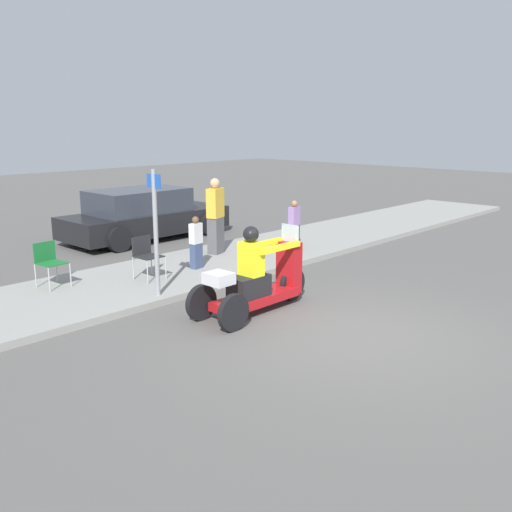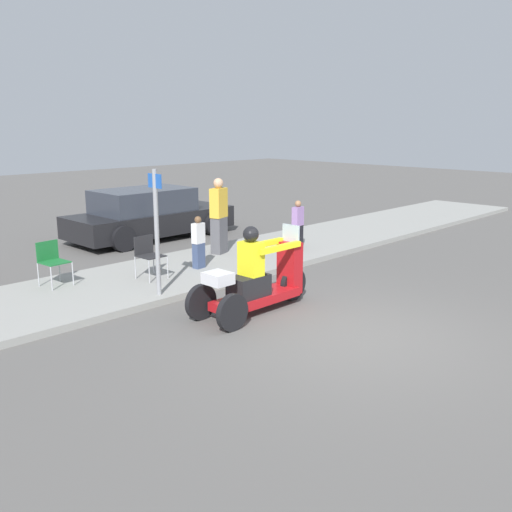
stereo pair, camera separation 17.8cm
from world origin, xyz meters
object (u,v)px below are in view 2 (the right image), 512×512
Objects in this scene: spectator_by_tree at (219,217)px; spectator_mid_group at (298,226)px; spectator_far_back at (198,243)px; folding_chair_set_back at (148,253)px; street_sign at (157,228)px; motorcycle_trike at (257,282)px; folding_chair_curbside at (51,259)px; parked_car_lot_right at (149,215)px.

spectator_mid_group is at bearing -30.34° from spectator_by_tree.
spectator_mid_group reaches higher than spectator_far_back.
folding_chair_set_back is 0.37× the size of street_sign.
street_sign reaches higher than motorcycle_trike.
spectator_mid_group is at bearing -4.79° from spectator_far_back.
parked_car_lot_right is (4.17, 2.86, 0.02)m from folding_chair_curbside.
street_sign is at bearing -171.15° from spectator_mid_group.
spectator_by_tree is (2.14, 3.31, 0.44)m from motorcycle_trike.
folding_chair_set_back is (-1.18, 0.11, -0.02)m from spectator_far_back.
folding_chair_set_back and folding_chair_curbside have the same top height.
parked_car_lot_right is (-1.43, 4.06, -0.03)m from spectator_mid_group.
spectator_mid_group reaches higher than folding_chair_set_back.
spectator_far_back is 0.50× the size of street_sign.
spectator_mid_group reaches higher than folding_chair_curbside.
spectator_mid_group is at bearing -4.92° from folding_chair_set_back.
folding_chair_curbside is (-2.73, 0.96, -0.02)m from spectator_far_back.
spectator_far_back is at bearing 175.21° from spectator_mid_group.
street_sign is (1.02, -1.92, 0.69)m from folding_chair_curbside.
motorcycle_trike is 4.46m from spectator_mid_group.
folding_chair_curbside is (-1.55, 0.85, 0.00)m from folding_chair_set_back.
spectator_by_tree is at bearing 29.82° from street_sign.
spectator_by_tree reaches higher than folding_chair_set_back.
street_sign reaches higher than spectator_far_back.
spectator_mid_group is at bearing 31.74° from motorcycle_trike.
spectator_by_tree is 3.40m from street_sign.
folding_chair_set_back is at bearing 63.66° from street_sign.
parked_car_lot_right is at bearing 34.43° from folding_chair_curbside.
street_sign is at bearing -61.98° from folding_chair_curbside.
motorcycle_trike is 2.20× the size of spectator_far_back.
spectator_by_tree reaches higher than folding_chair_curbside.
motorcycle_trike is 3.98m from folding_chair_curbside.
folding_chair_set_back is (-2.41, -0.62, -0.33)m from spectator_by_tree.
folding_chair_set_back is 1.00× the size of folding_chair_curbside.
motorcycle_trike is 2.93× the size of folding_chair_set_back.
street_sign is at bearing -150.18° from spectator_by_tree.
motorcycle_trike is at bearing -84.33° from folding_chair_set_back.
motorcycle_trike is at bearing -110.22° from parked_car_lot_right.
folding_chair_set_back is 1.77m from folding_chair_curbside.
folding_chair_curbside is (-1.81, 3.55, 0.11)m from motorcycle_trike.
parked_car_lot_right is 5.76m from street_sign.
folding_chair_set_back is at bearing 174.76° from spectator_far_back.
spectator_by_tree is 2.51m from folding_chair_set_back.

